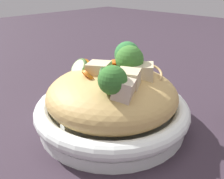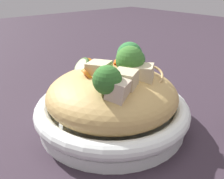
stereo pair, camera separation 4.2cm
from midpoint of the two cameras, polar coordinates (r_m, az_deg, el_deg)
The scene contains 7 objects.
ground_plane at distance 0.45m, azimuth 2.68°, elevation -8.09°, with size 3.00×3.00×0.00m, color #332732.
serving_bowl at distance 0.44m, azimuth 2.74°, elevation -5.37°, with size 0.27×0.27×0.05m.
noodle_heap at distance 0.42m, azimuth 2.87°, elevation -1.05°, with size 0.23×0.23×0.09m.
broccoli_florets at distance 0.40m, azimuth 6.34°, elevation 6.18°, with size 0.15×0.11×0.06m.
carrot_coins at distance 0.44m, azimuth 3.22°, elevation 5.52°, with size 0.13×0.10×0.03m.
zucchini_slices at distance 0.41m, azimuth -0.95°, elevation 4.15°, with size 0.05×0.13×0.04m.
chicken_chunks at distance 0.37m, azimuth 5.59°, elevation 2.63°, with size 0.11×0.12×0.04m.
Camera 2 is at (0.24, 0.29, 0.24)m, focal length 38.59 mm.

